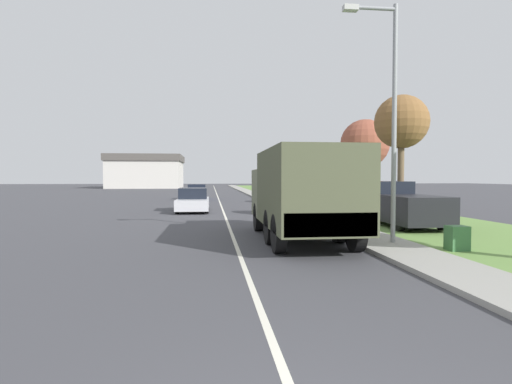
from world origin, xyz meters
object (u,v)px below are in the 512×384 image
car_nearest_ahead (193,201)px  lamp_post (388,102)px  pickup_truck (397,204)px  military_truck (301,191)px  car_second_ahead (197,193)px

car_nearest_ahead → lamp_post: lamp_post is taller
car_nearest_ahead → lamp_post: bearing=-64.3°
car_nearest_ahead → pickup_truck: 12.34m
military_truck → lamp_post: lamp_post is taller
car_nearest_ahead → military_truck: bearing=-71.4°
military_truck → car_nearest_ahead: (-4.03, 11.97, -0.98)m
car_nearest_ahead → car_second_ahead: size_ratio=0.98×
military_truck → car_second_ahead: (-4.25, 25.21, -0.98)m
car_nearest_ahead → pickup_truck: pickup_truck is taller
car_nearest_ahead → car_second_ahead: bearing=90.9°
pickup_truck → car_nearest_ahead: bearing=138.3°
lamp_post → car_nearest_ahead: bearing=115.7°
car_nearest_ahead → pickup_truck: size_ratio=0.89×
car_second_ahead → pickup_truck: size_ratio=0.91×
car_nearest_ahead → lamp_post: (6.39, -13.28, 3.71)m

